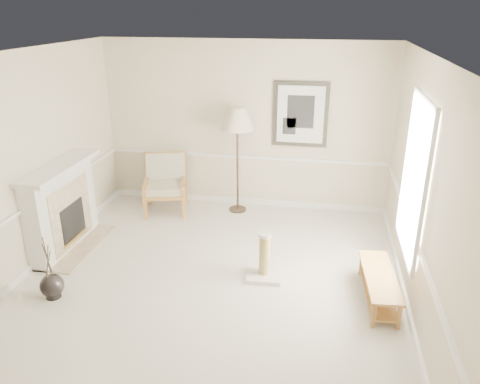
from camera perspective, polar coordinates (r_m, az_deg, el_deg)
name	(u,v)px	position (r m, az deg, el deg)	size (l,w,h in m)	color
ground	(209,284)	(6.28, -3.84, -11.08)	(5.50, 5.50, 0.00)	silver
room	(218,146)	(5.53, -2.74, 5.64)	(5.04, 5.54, 2.92)	beige
fireplace	(63,208)	(7.34, -20.82, -1.82)	(0.64, 1.64, 1.31)	white
floor_vase	(52,286)	(6.37, -21.94, -10.60)	(0.29, 0.29, 0.86)	black
armchair	(165,181)	(8.34, -9.07, 1.39)	(0.92, 0.96, 0.99)	#A56D35
floor_lamp	(237,121)	(7.84, -0.31, 8.61)	(0.76, 0.76, 1.85)	black
bench	(379,283)	(6.09, 16.59, -10.60)	(0.45, 1.25, 0.35)	#A56D35
scratching_post	(264,263)	(6.32, 3.00, -8.66)	(0.48, 0.48, 0.65)	silver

